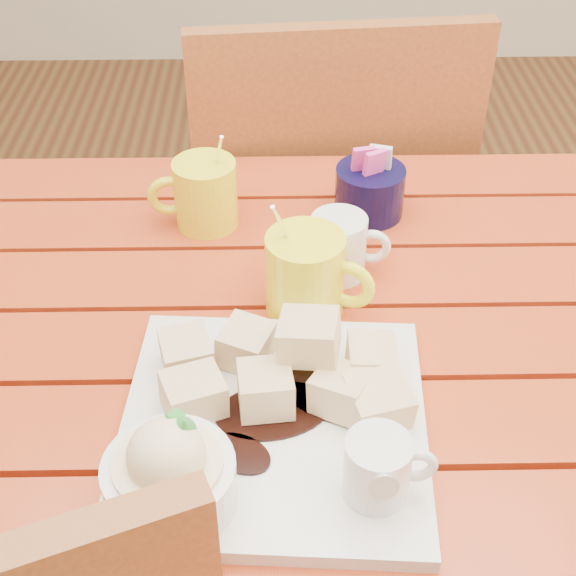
{
  "coord_description": "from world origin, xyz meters",
  "views": [
    {
      "loc": [
        -0.02,
        -0.63,
        1.34
      ],
      "look_at": [
        -0.01,
        0.01,
        0.82
      ],
      "focal_mm": 50.0,
      "sensor_mm": 36.0,
      "label": 1
    }
  ],
  "objects_px": {
    "dessert_plate": "(254,428)",
    "coffee_mug_left": "(204,193)",
    "coffee_mug_right": "(307,274)",
    "chair_far": "(322,225)",
    "table": "(299,409)"
  },
  "relations": [
    {
      "from": "dessert_plate",
      "to": "coffee_mug_left",
      "type": "xyz_separation_m",
      "value": [
        -0.07,
        0.38,
        0.01
      ]
    },
    {
      "from": "coffee_mug_left",
      "to": "coffee_mug_right",
      "type": "relative_size",
      "value": 0.92
    },
    {
      "from": "coffee_mug_right",
      "to": "dessert_plate",
      "type": "bearing_deg",
      "value": -83.2
    },
    {
      "from": "coffee_mug_right",
      "to": "chair_far",
      "type": "relative_size",
      "value": 0.16
    },
    {
      "from": "coffee_mug_left",
      "to": "coffee_mug_right",
      "type": "bearing_deg",
      "value": -59.43
    },
    {
      "from": "table",
      "to": "coffee_mug_left",
      "type": "relative_size",
      "value": 9.02
    },
    {
      "from": "table",
      "to": "dessert_plate",
      "type": "height_order",
      "value": "dessert_plate"
    },
    {
      "from": "coffee_mug_right",
      "to": "chair_far",
      "type": "height_order",
      "value": "chair_far"
    },
    {
      "from": "coffee_mug_left",
      "to": "chair_far",
      "type": "bearing_deg",
      "value": 56.75
    },
    {
      "from": "table",
      "to": "coffee_mug_left",
      "type": "xyz_separation_m",
      "value": [
        -0.12,
        0.23,
        0.15
      ]
    },
    {
      "from": "table",
      "to": "chair_far",
      "type": "relative_size",
      "value": 1.29
    },
    {
      "from": "table",
      "to": "dessert_plate",
      "type": "distance_m",
      "value": 0.21
    },
    {
      "from": "table",
      "to": "coffee_mug_right",
      "type": "bearing_deg",
      "value": 80.47
    },
    {
      "from": "coffee_mug_left",
      "to": "chair_far",
      "type": "relative_size",
      "value": 0.14
    },
    {
      "from": "table",
      "to": "chair_far",
      "type": "xyz_separation_m",
      "value": [
        0.06,
        0.55,
        -0.12
      ]
    }
  ]
}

